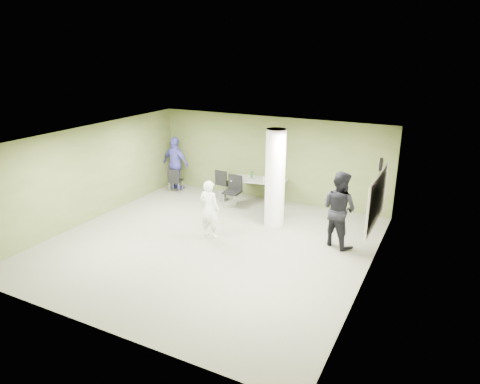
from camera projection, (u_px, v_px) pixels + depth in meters
The scene contains 17 objects.
floor at pixel (209, 244), 11.23m from camera, with size 8.00×8.00×0.00m, color #514F3F.
ceiling at pixel (207, 139), 10.34m from camera, with size 8.00×8.00×0.00m, color white.
wall_back at pixel (270, 159), 14.16m from camera, with size 8.00×0.02×2.80m, color #455327.
wall_left at pixel (91, 173), 12.50m from camera, with size 0.02×8.00×2.80m, color #455327.
wall_right_cream at pixel (370, 221), 9.07m from camera, with size 0.02×8.00×2.80m, color beige.
column at pixel (275, 178), 12.04m from camera, with size 0.56×0.56×2.80m, color silver.
whiteboard at pixel (377, 199), 10.08m from camera, with size 0.05×2.30×1.30m.
wall_clock at pixel (381, 164), 9.81m from camera, with size 0.06×0.32×0.32m.
folding_table at pixel (259, 181), 13.93m from camera, with size 1.82×1.02×1.07m.
wastebasket at pixel (222, 196), 14.35m from camera, with size 0.27×0.27×0.31m, color #4C4C4C.
chair_back_left at pixel (175, 179), 15.00m from camera, with size 0.53×0.53×0.88m.
chair_back_right at pixel (223, 181), 14.60m from camera, with size 0.52×0.52×0.96m.
chair_table_left at pixel (233, 188), 13.74m from camera, with size 0.51×0.51×1.02m.
chair_table_right at pixel (274, 199), 12.99m from camera, with size 0.55×0.55×0.89m.
woman_white at pixel (209, 209), 11.43m from camera, with size 0.58×0.38×1.59m, color silver.
man_black at pixel (339, 209), 10.87m from camera, with size 0.97×0.76×2.00m, color black.
man_blue at pixel (176, 164), 15.26m from camera, with size 1.13×0.47×1.93m, color #4744AA.
Camera 1 is at (5.34, -8.73, 4.90)m, focal length 32.00 mm.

